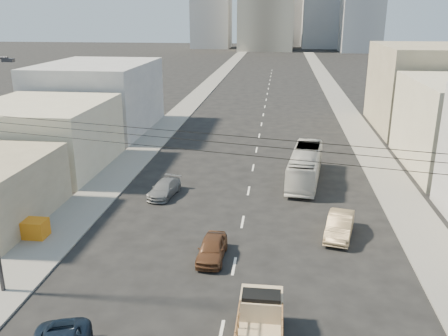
% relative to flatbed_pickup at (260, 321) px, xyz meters
% --- Properties ---
extents(sidewalk_left, '(3.50, 180.00, 0.12)m').
position_rel_flatbed_pickup_xyz_m(sidewalk_left, '(-13.49, 68.38, -1.03)').
color(sidewalk_left, slate).
rests_on(sidewalk_left, ground).
extents(sidewalk_right, '(3.50, 180.00, 0.12)m').
position_rel_flatbed_pickup_xyz_m(sidewalk_right, '(10.01, 68.38, -1.03)').
color(sidewalk_right, slate).
rests_on(sidewalk_right, ground).
extents(lane_dashes, '(0.15, 104.00, 0.01)m').
position_rel_flatbed_pickup_xyz_m(lane_dashes, '(-1.74, 51.38, -1.09)').
color(lane_dashes, silver).
rests_on(lane_dashes, ground).
extents(flatbed_pickup, '(1.95, 4.41, 1.90)m').
position_rel_flatbed_pickup_xyz_m(flatbed_pickup, '(0.00, 0.00, 0.00)').
color(flatbed_pickup, tan).
rests_on(flatbed_pickup, ground).
extents(city_bus, '(3.52, 9.97, 2.72)m').
position_rel_flatbed_pickup_xyz_m(city_bus, '(2.82, 21.33, 0.26)').
color(city_bus, beige).
rests_on(city_bus, ground).
extents(sedan_brown, '(1.59, 3.78, 1.28)m').
position_rel_flatbed_pickup_xyz_m(sedan_brown, '(-3.10, 7.12, -0.46)').
color(sedan_brown, '#56331E').
rests_on(sedan_brown, ground).
extents(sedan_tan, '(2.41, 4.59, 1.44)m').
position_rel_flatbed_pickup_xyz_m(sedan_tan, '(4.58, 10.98, -0.38)').
color(sedan_tan, tan).
rests_on(sedan_tan, ground).
extents(sedan_grey, '(2.27, 4.26, 1.18)m').
position_rel_flatbed_pickup_xyz_m(sedan_grey, '(-8.21, 16.55, -0.51)').
color(sedan_grey, slate).
rests_on(sedan_grey, ground).
extents(overhead_wires, '(23.01, 5.02, 0.72)m').
position_rel_flatbed_pickup_xyz_m(overhead_wires, '(-1.74, -0.12, 7.87)').
color(overhead_wires, black).
rests_on(overhead_wires, ground).
extents(crate_stack, '(1.80, 1.20, 1.14)m').
position_rel_flatbed_pickup_xyz_m(crate_stack, '(-14.74, 8.34, -0.40)').
color(crate_stack, orange).
rests_on(crate_stack, sidewalk_left).
extents(bldg_right_far, '(12.00, 16.00, 10.00)m').
position_rel_flatbed_pickup_xyz_m(bldg_right_far, '(18.26, 42.38, 3.91)').
color(bldg_right_far, gray).
rests_on(bldg_right_far, ground).
extents(bldg_left_mid, '(11.00, 12.00, 6.00)m').
position_rel_flatbed_pickup_xyz_m(bldg_left_mid, '(-20.74, 22.38, 1.91)').
color(bldg_left_mid, '#B8AF94').
rests_on(bldg_left_mid, ground).
extents(bldg_left_far, '(12.00, 16.00, 8.00)m').
position_rel_flatbed_pickup_xyz_m(bldg_left_far, '(-21.24, 37.38, 2.91)').
color(bldg_left_far, '#98989B').
rests_on(bldg_left_far, ground).
extents(midrise_nw, '(15.00, 15.00, 34.00)m').
position_rel_flatbed_pickup_xyz_m(midrise_nw, '(-27.74, 178.38, 15.91)').
color(midrise_nw, '#9A9CA2').
rests_on(midrise_nw, ground).
extents(midrise_east, '(14.00, 14.00, 28.00)m').
position_rel_flatbed_pickup_xyz_m(midrise_east, '(28.26, 163.38, 12.91)').
color(midrise_east, '#9A9CA2').
rests_on(midrise_east, ground).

